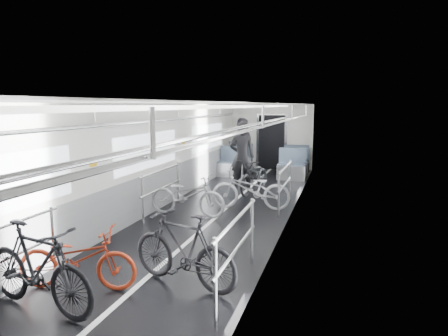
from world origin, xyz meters
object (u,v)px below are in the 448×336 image
(bike_left_far, at_px, (187,195))
(bike_aisle, at_px, (255,176))
(bike_left_near, at_px, (77,259))
(bike_right_mid, at_px, (251,189))
(bike_right_near, at_px, (183,249))
(person_standing, at_px, (242,157))
(bike_left_mid, at_px, (38,267))
(person_seated, at_px, (241,146))

(bike_left_far, xyz_separation_m, bike_aisle, (0.91, 2.65, 0.01))
(bike_left_near, distance_m, bike_right_mid, 4.73)
(bike_right_near, bearing_deg, bike_left_far, -142.92)
(bike_aisle, relative_size, person_standing, 0.92)
(bike_left_mid, height_order, bike_right_mid, bike_left_mid)
(bike_left_mid, relative_size, bike_right_mid, 0.98)
(bike_right_mid, distance_m, person_standing, 2.02)
(bike_left_near, xyz_separation_m, bike_left_mid, (-0.08, -0.60, 0.12))
(bike_left_near, xyz_separation_m, person_standing, (0.59, 6.40, 0.55))
(bike_right_mid, height_order, person_standing, person_standing)
(person_standing, bearing_deg, bike_right_mid, 95.12)
(bike_left_mid, height_order, bike_aisle, bike_left_mid)
(bike_right_near, height_order, bike_right_mid, bike_right_near)
(bike_aisle, xyz_separation_m, person_seated, (-1.16, 3.08, 0.49))
(bike_left_far, bearing_deg, bike_left_near, -178.29)
(bike_right_mid, bearing_deg, bike_left_mid, -21.27)
(bike_left_mid, bearing_deg, bike_left_near, 3.73)
(bike_right_near, relative_size, bike_aisle, 0.94)
(bike_left_near, height_order, bike_aisle, bike_aisle)
(bike_aisle, distance_m, person_seated, 3.33)
(bike_left_near, bearing_deg, person_seated, -11.12)
(bike_left_mid, bearing_deg, bike_aisle, 2.84)
(bike_left_near, height_order, bike_right_near, bike_right_near)
(bike_right_near, bearing_deg, bike_aisle, -160.94)
(bike_right_near, xyz_separation_m, bike_aisle, (-0.30, 5.81, -0.04))
(bike_aisle, bearing_deg, bike_right_near, -77.31)
(bike_right_near, bearing_deg, bike_right_mid, -163.66)
(person_standing, distance_m, person_seated, 3.08)
(bike_left_near, xyz_separation_m, person_seated, (-0.19, 9.38, 0.55))
(bike_left_near, bearing_deg, person_standing, -17.55)
(bike_aisle, height_order, person_standing, person_standing)
(bike_left_far, height_order, bike_right_near, bike_right_near)
(bike_right_near, distance_m, person_standing, 5.97)
(bike_right_mid, relative_size, person_seated, 0.93)
(person_standing, height_order, person_seated, person_standing)
(bike_left_near, distance_m, bike_left_mid, 0.62)
(person_seated, bearing_deg, bike_right_mid, 104.45)
(bike_right_near, xyz_separation_m, bike_right_mid, (-0.02, 4.07, -0.03))
(bike_left_mid, distance_m, person_standing, 7.05)
(bike_left_far, bearing_deg, person_seated, 5.27)
(bike_left_far, bearing_deg, bike_right_near, -156.30)
(person_standing, bearing_deg, bike_left_far, 64.37)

